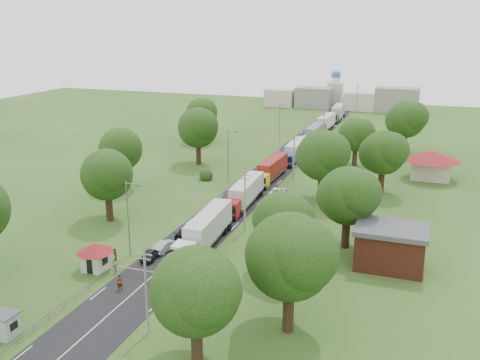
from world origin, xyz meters
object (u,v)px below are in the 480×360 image
at_px(guard_booth, 95,253).
at_px(truck_0, 206,230).
at_px(boom_barrier, 139,270).
at_px(info_sign, 309,148).
at_px(car_lane_front, 151,254).
at_px(car_lane_mid, 165,246).
at_px(pedestrian_near, 120,283).

distance_m(guard_booth, truck_0, 14.74).
distance_m(boom_barrier, info_sign, 60.39).
relative_size(boom_barrier, info_sign, 2.25).
height_order(truck_0, car_lane_front, truck_0).
height_order(boom_barrier, truck_0, truck_0).
xyz_separation_m(truck_0, car_lane_mid, (-4.36, -3.43, -1.59)).
xyz_separation_m(truck_0, car_lane_front, (-4.88, -6.23, -1.59)).
relative_size(truck_0, pedestrian_near, 8.55).
distance_m(boom_barrier, car_lane_front, 5.13).
relative_size(guard_booth, car_lane_mid, 1.06).
xyz_separation_m(info_sign, car_lane_mid, (-7.20, -52.21, -2.32)).
relative_size(boom_barrier, car_lane_mid, 2.23).
height_order(truck_0, car_lane_mid, truck_0).
bearing_deg(car_lane_mid, boom_barrier, 100.81).
xyz_separation_m(guard_booth, pedestrian_near, (5.53, -3.50, -1.26)).
height_order(truck_0, pedestrian_near, truck_0).
xyz_separation_m(info_sign, pedestrian_near, (-6.87, -63.50, -2.10)).
bearing_deg(car_lane_front, info_sign, -104.05).
bearing_deg(pedestrian_near, truck_0, 51.92).
relative_size(boom_barrier, car_lane_front, 2.32).
bearing_deg(info_sign, truck_0, -93.33).
relative_size(guard_booth, truck_0, 0.28).
bearing_deg(guard_booth, car_lane_mid, 56.29).
xyz_separation_m(car_lane_mid, pedestrian_near, (0.33, -11.29, 0.22)).
distance_m(guard_booth, info_sign, 61.27).
bearing_deg(truck_0, boom_barrier, -108.35).
height_order(guard_booth, info_sign, info_sign).
bearing_deg(boom_barrier, info_sign, 83.76).
distance_m(car_lane_mid, pedestrian_near, 11.30).
relative_size(car_lane_front, pedestrian_near, 2.20).
bearing_deg(info_sign, car_lane_front, -97.99).
bearing_deg(pedestrian_near, car_lane_front, 72.97).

